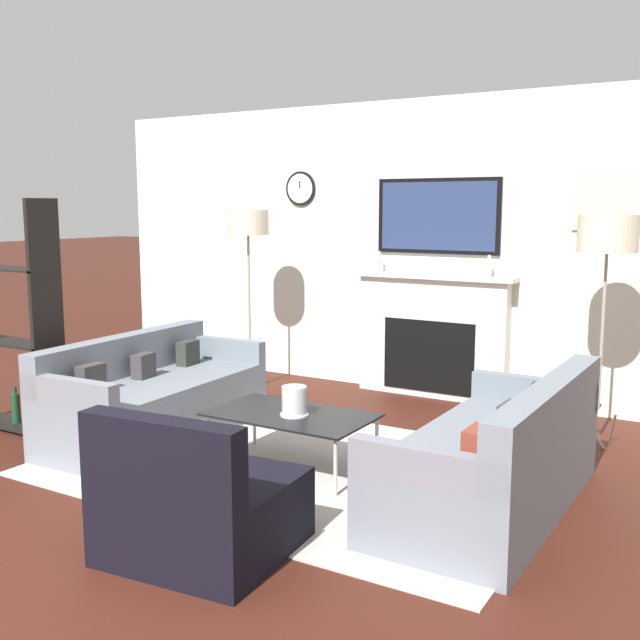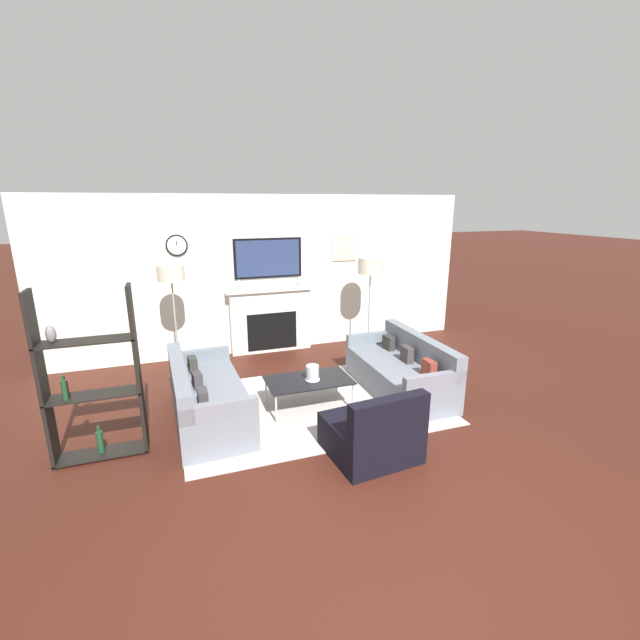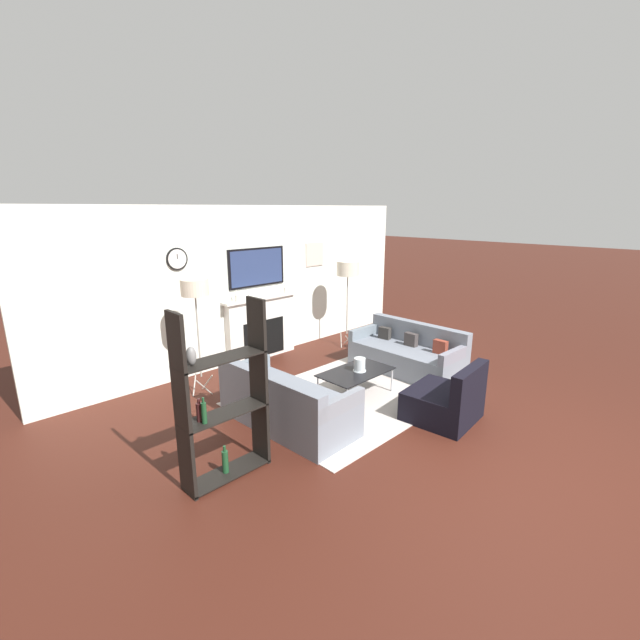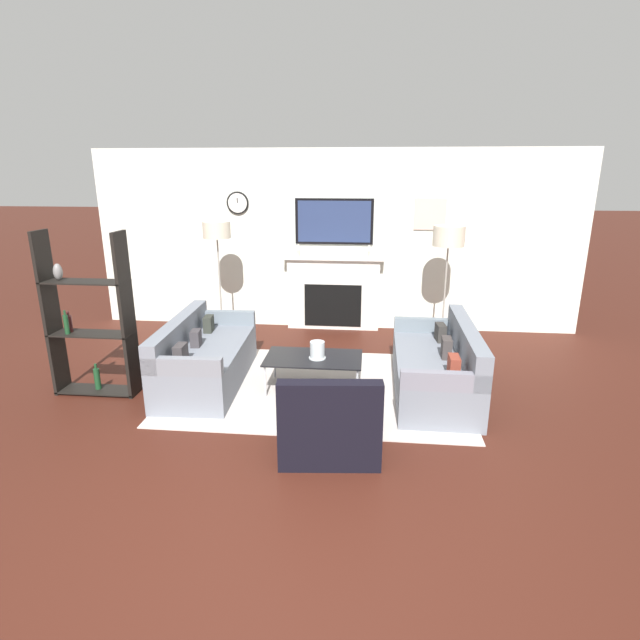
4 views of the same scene
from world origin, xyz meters
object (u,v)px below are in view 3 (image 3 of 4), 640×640
hurricane_candle (360,365)px  armchair (446,401)px  couch_left (286,404)px  floor_lamp_left (195,290)px  shelf_unit (222,400)px  coffee_table (356,373)px  floor_lamp_right (348,270)px  couch_right (408,355)px

hurricane_candle → armchair: bearing=-79.3°
couch_left → floor_lamp_left: 2.06m
hurricane_candle → shelf_unit: (-2.44, -0.31, 0.37)m
couch_left → floor_lamp_left: (-0.27, 1.60, 1.27)m
coffee_table → floor_lamp_left: (-1.54, 1.65, 1.20)m
floor_lamp_right → couch_right: bearing=-99.1°
coffee_table → floor_lamp_right: 2.59m
couch_right → armchair: (-1.09, -1.33, -0.03)m
hurricane_candle → floor_lamp_left: floor_lamp_left is taller
hurricane_candle → shelf_unit: bearing=-172.9°
couch_right → floor_lamp_left: bearing=151.3°
armchair → floor_lamp_right: (1.35, 2.92, 1.27)m
coffee_table → hurricane_candle: bearing=-29.4°
floor_lamp_right → shelf_unit: 4.54m
coffee_table → floor_lamp_left: floor_lamp_left is taller
coffee_table → armchair: bearing=-77.5°
couch_right → floor_lamp_left: size_ratio=1.09×
floor_lamp_left → floor_lamp_right: (3.18, 0.00, -0.03)m
couch_right → floor_lamp_right: floor_lamp_right is taller
armchair → shelf_unit: shelf_unit is taller
floor_lamp_left → shelf_unit: shelf_unit is taller
couch_left → hurricane_candle: size_ratio=9.36×
armchair → couch_left: bearing=139.6°
hurricane_candle → shelf_unit: 2.49m
couch_left → floor_lamp_right: 3.54m
shelf_unit → couch_left: bearing=18.9°
floor_lamp_left → couch_right: bearing=-28.7°
couch_right → floor_lamp_right: size_ratio=1.10×
shelf_unit → floor_lamp_right: bearing=26.2°
armchair → couch_right: bearing=50.6°
coffee_table → floor_lamp_left: 2.55m
floor_lamp_right → hurricane_candle: bearing=-133.4°
armchair → hurricane_candle: bearing=100.7°
coffee_table → hurricane_candle: (0.05, -0.03, 0.11)m
couch_right → armchair: size_ratio=2.02×
couch_left → floor_lamp_right: floor_lamp_right is taller
floor_lamp_right → shelf_unit: bearing=-153.8°
couch_left → floor_lamp_left: bearing=99.4°
couch_right → floor_lamp_right: (0.26, 1.60, 1.24)m
couch_left → armchair: bearing=-40.4°
floor_lamp_left → floor_lamp_right: bearing=0.0°
coffee_table → floor_lamp_left: size_ratio=0.63×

